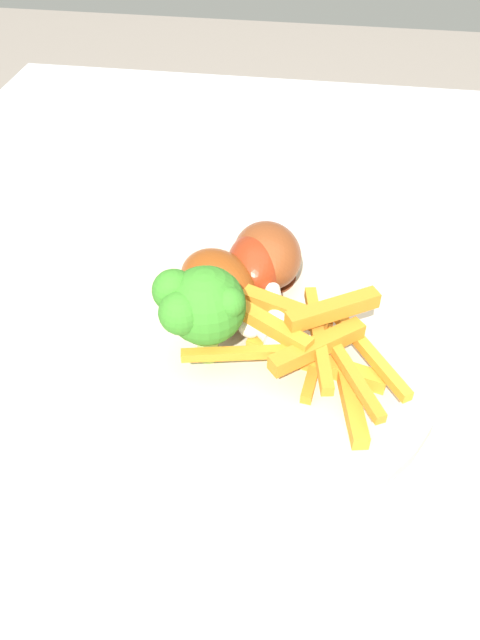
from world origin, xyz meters
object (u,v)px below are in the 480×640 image
object	(u,v)px
dining_table	(302,470)
carrot_fries_pile	(309,342)
chicken_drumstick_extra	(256,268)
chicken_drumstick_far	(221,286)
dinner_plate	(240,345)
chicken_drumstick_near	(268,259)
broccoli_floret_front	(200,305)

from	to	relation	value
dining_table	carrot_fries_pile	world-z (taller)	carrot_fries_pile
chicken_drumstick_extra	chicken_drumstick_far	bearing A→B (deg)	-42.24
chicken_drumstick_far	carrot_fries_pile	bearing A→B (deg)	54.09
dinner_plate	chicken_drumstick_near	size ratio (longest dim) A/B	2.39
chicken_drumstick_extra	carrot_fries_pile	bearing A→B (deg)	31.37
dinner_plate	carrot_fries_pile	distance (m)	0.06
broccoli_floret_front	chicken_drumstick_far	distance (m)	0.06
dinner_plate	broccoli_floret_front	xyz separation A→B (m)	(0.02, -0.02, 0.06)
dinner_plate	chicken_drumstick_near	distance (m)	0.08
dining_table	broccoli_floret_front	xyz separation A→B (m)	(-0.01, -0.08, 0.16)
broccoli_floret_front	chicken_drumstick_far	bearing A→B (deg)	175.90
broccoli_floret_front	chicken_drumstick_extra	size ratio (longest dim) A/B	0.69
broccoli_floret_front	chicken_drumstick_near	xyz separation A→B (m)	(-0.09, 0.03, -0.03)
broccoli_floret_front	chicken_drumstick_extra	bearing A→B (deg)	161.34
chicken_drumstick_extra	chicken_drumstick_near	bearing A→B (deg)	149.03
dinner_plate	broccoli_floret_front	size ratio (longest dim) A/B	3.88
dining_table	broccoli_floret_front	world-z (taller)	broccoli_floret_front
dinner_plate	chicken_drumstick_far	xyz separation A→B (m)	(-0.03, -0.02, 0.03)
broccoli_floret_front	carrot_fries_pile	distance (m)	0.08
broccoli_floret_front	chicken_drumstick_extra	xyz separation A→B (m)	(-0.08, 0.03, -0.03)
broccoli_floret_front	chicken_drumstick_far	size ratio (longest dim) A/B	0.69
dining_table	dinner_plate	world-z (taller)	dinner_plate
dining_table	broccoli_floret_front	size ratio (longest dim) A/B	14.44
dining_table	chicken_drumstick_far	size ratio (longest dim) A/B	9.98
dining_table	chicken_drumstick_near	bearing A→B (deg)	-157.29
chicken_drumstick_near	chicken_drumstick_far	world-z (taller)	chicken_drumstick_near
chicken_drumstick_near	broccoli_floret_front	bearing A→B (deg)	-20.44
dinner_plate	broccoli_floret_front	distance (m)	0.06
dining_table	chicken_drumstick_far	world-z (taller)	chicken_drumstick_far
broccoli_floret_front	chicken_drumstick_far	world-z (taller)	broccoli_floret_front
chicken_drumstick_near	chicken_drumstick_far	distance (m)	0.05
chicken_drumstick_near	chicken_drumstick_far	xyz separation A→B (m)	(0.04, -0.03, -0.00)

